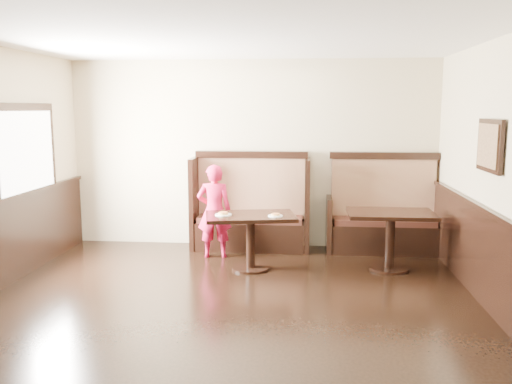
# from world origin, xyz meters

# --- Properties ---
(ground) EXTENTS (7.00, 7.00, 0.00)m
(ground) POSITION_xyz_m (0.00, 0.00, 0.00)
(ground) COLOR black
(ground) RESTS_ON ground
(room_shell) EXTENTS (7.00, 7.00, 7.00)m
(room_shell) POSITION_xyz_m (-0.30, 0.28, 0.67)
(room_shell) COLOR #BCAF88
(room_shell) RESTS_ON ground
(booth_main) EXTENTS (1.75, 0.72, 1.45)m
(booth_main) POSITION_xyz_m (0.00, 3.30, 0.53)
(booth_main) COLOR black
(booth_main) RESTS_ON ground
(booth_neighbor) EXTENTS (1.65, 0.72, 1.45)m
(booth_neighbor) POSITION_xyz_m (1.95, 3.29, 0.48)
(booth_neighbor) COLOR black
(booth_neighbor) RESTS_ON ground
(table_main) EXTENTS (1.25, 0.92, 0.73)m
(table_main) POSITION_xyz_m (0.11, 2.20, 0.56)
(table_main) COLOR black
(table_main) RESTS_ON ground
(table_neighbor) EXTENTS (1.10, 0.72, 0.76)m
(table_neighbor) POSITION_xyz_m (1.91, 2.36, 0.57)
(table_neighbor) COLOR black
(table_neighbor) RESTS_ON ground
(child) EXTENTS (0.51, 0.36, 1.32)m
(child) POSITION_xyz_m (-0.46, 2.75, 0.66)
(child) COLOR #D71747
(child) RESTS_ON ground
(pizza_plate_left) EXTENTS (0.22, 0.22, 0.04)m
(pizza_plate_left) POSITION_xyz_m (-0.24, 2.14, 0.74)
(pizza_plate_left) COLOR white
(pizza_plate_left) RESTS_ON table_main
(pizza_plate_right) EXTENTS (0.19, 0.19, 0.04)m
(pizza_plate_right) POSITION_xyz_m (0.43, 2.13, 0.74)
(pizza_plate_right) COLOR white
(pizza_plate_right) RESTS_ON table_main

